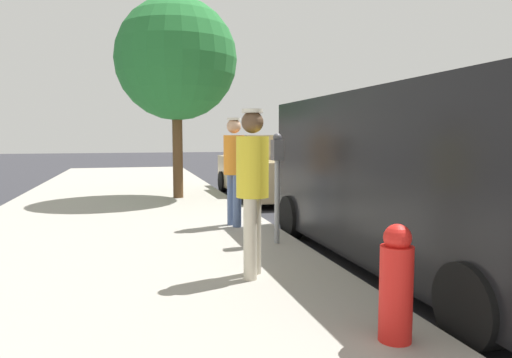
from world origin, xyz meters
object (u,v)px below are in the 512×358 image
parked_van (423,175)px  pedestrian_in_orange (234,164)px  pedestrian_in_yellow (252,181)px  parked_sedan_behind (268,169)px  fire_hydrant (396,285)px  parking_meter_near (277,169)px  street_tree (176,60)px

parked_van → pedestrian_in_orange: bearing=-54.4°
pedestrian_in_yellow → parked_van: parked_van is taller
parked_sedan_behind → fire_hydrant: 9.11m
parking_meter_near → parked_van: size_ratio=0.29×
pedestrian_in_orange → street_tree: size_ratio=0.38×
pedestrian_in_yellow → parking_meter_near: bearing=-116.6°
pedestrian_in_yellow → fire_hydrant: (-0.61, 1.79, -0.60)m
parking_meter_near → street_tree: (0.87, -5.21, 2.23)m
parking_meter_near → pedestrian_in_orange: size_ratio=0.86×
parking_meter_near → parked_sedan_behind: (-1.55, -5.74, -0.43)m
pedestrian_in_orange → parked_sedan_behind: bearing=-113.0°
parking_meter_near → fire_hydrant: bearing=88.2°
pedestrian_in_yellow → fire_hydrant: bearing=108.9°
parking_meter_near → fire_hydrant: size_ratio=1.77×
pedestrian_in_yellow → parked_van: bearing=-172.9°
pedestrian_in_yellow → parked_sedan_behind: size_ratio=0.40×
street_tree → fire_hydrant: size_ratio=5.46×
pedestrian_in_yellow → pedestrian_in_orange: 2.83m
parked_sedan_behind → street_tree: (2.41, 0.53, 2.66)m
fire_hydrant → parking_meter_near: bearing=-91.8°
parked_van → fire_hydrant: (1.60, 2.06, -0.59)m
pedestrian_in_yellow → fire_hydrant: 1.98m
pedestrian_in_yellow → street_tree: 7.00m
parked_van → parking_meter_near: bearing=-37.4°
parked_van → street_tree: (2.37, -6.36, 2.26)m
pedestrian_in_yellow → parked_sedan_behind: 7.53m
parking_meter_near → parked_van: bearing=142.6°
parked_van → fire_hydrant: bearing=52.2°
pedestrian_in_yellow → parked_van: 2.23m
pedestrian_in_yellow → pedestrian_in_orange: (-0.40, -2.80, 0.01)m
pedestrian_in_orange → fire_hydrant: 4.63m
parked_sedan_behind → fire_hydrant: (1.65, 8.96, -0.18)m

